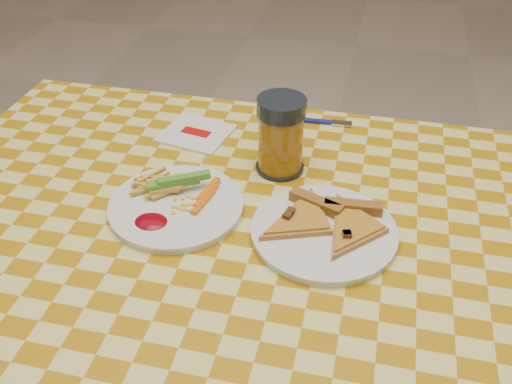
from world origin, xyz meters
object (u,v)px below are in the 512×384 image
table (258,266)px  plate_right (324,233)px  plate_left (176,207)px  drink_glass (281,136)px

table → plate_right: (0.11, 0.02, 0.08)m
plate_left → table: bearing=-11.3°
plate_right → drink_glass: drink_glass is taller
plate_left → drink_glass: bearing=47.5°
plate_left → drink_glass: drink_glass is taller
plate_left → drink_glass: 0.23m
plate_left → plate_right: same height
plate_right → drink_glass: bearing=121.8°
table → drink_glass: size_ratio=8.63×
table → plate_left: plate_left is taller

